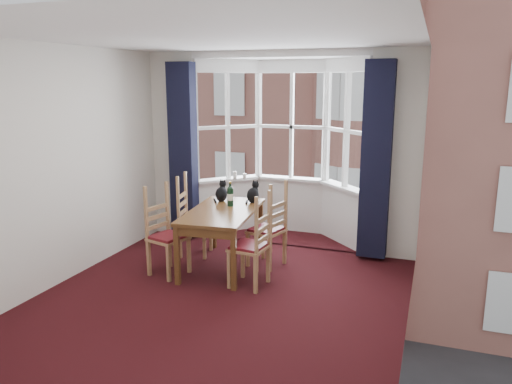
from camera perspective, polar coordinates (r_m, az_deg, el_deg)
The scene contains 22 objects.
floor at distance 5.56m, azimuth -4.87°, elevation -12.80°, with size 4.50×4.50×0.00m, color black.
ceiling at distance 5.04m, azimuth -5.49°, elevation 17.30°, with size 4.50×4.50×0.00m, color white.
wall_left at distance 6.23m, azimuth -22.12°, elevation 2.60°, with size 4.50×4.50×0.00m, color silver.
wall_right at distance 4.66m, azimuth 17.75°, elevation -0.18°, with size 4.50×4.50×0.00m, color silver.
wall_near at distance 3.29m, azimuth -21.98°, elevation -5.73°, with size 4.00×4.00×0.00m, color silver.
wall_back_pier_left at distance 7.84m, azimuth -9.20°, elevation 5.26°, with size 0.70×0.12×2.80m, color silver.
wall_back_pier_right at distance 6.89m, azimuth 15.66°, elevation 3.94°, with size 0.70×0.12×2.80m, color silver.
bay_window at distance 7.67m, azimuth 3.56°, elevation 5.23°, with size 2.76×0.94×2.80m.
curtain_left at distance 7.59m, azimuth -8.32°, elevation 4.66°, with size 0.38×0.22×2.60m, color black.
curtain_right at distance 6.74m, azimuth 13.56°, elevation 3.45°, with size 0.38×0.22×2.60m, color black.
dining_table at distance 6.42m, azimuth -3.88°, elevation -2.83°, with size 0.96×1.56×0.77m.
chair_left_near at distance 6.37m, azimuth -10.58°, elevation -5.06°, with size 0.50×0.51×0.92m.
chair_left_far at distance 7.00m, azimuth -7.67°, elevation -3.35°, with size 0.47×0.49×0.92m.
chair_right_near at distance 5.84m, azimuth 0.00°, elevation -6.47°, with size 0.43×0.45×0.92m.
chair_right_far at distance 6.47m, azimuth 1.88°, elevation -4.57°, with size 0.50×0.51×0.92m.
cat_left at distance 6.84m, azimuth -3.96°, elevation -0.10°, with size 0.18×0.24×0.30m.
cat_right at distance 6.76m, azimuth -0.32°, elevation -0.22°, with size 0.19×0.24×0.31m.
wine_bottle at distance 6.57m, azimuth -2.96°, elevation -0.39°, with size 0.08×0.08×0.33m.
candle_tall at distance 7.87m, azimuth -2.43°, elevation 1.95°, with size 0.06×0.06×0.12m, color white.
candle_short at distance 7.84m, azimuth -1.32°, elevation 1.81°, with size 0.06×0.06×0.09m, color white.
street at distance 37.80m, azimuth 16.11°, elevation -0.70°, with size 80.00×80.00×0.00m, color #333335.
tenement_building at distance 18.70m, azimuth 13.48°, elevation 9.87°, with size 18.40×7.80×15.20m.
Camera 1 is at (2.13, -4.55, 2.38)m, focal length 35.00 mm.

